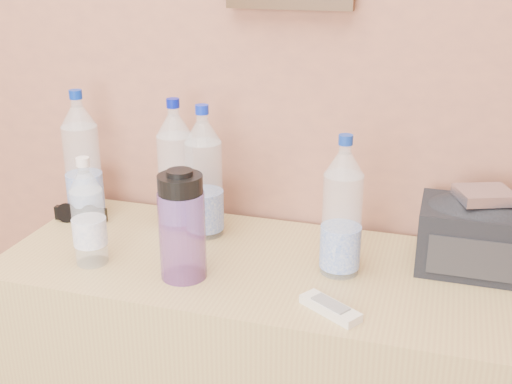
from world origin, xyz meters
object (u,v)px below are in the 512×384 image
at_px(pet_large_d, 342,214).
at_px(foil_packet, 484,195).
at_px(pet_large_b, 176,171).
at_px(pet_small, 88,218).
at_px(pet_large_c, 204,179).
at_px(nalgene_bottle, 182,226).
at_px(ac_remote, 330,308).
at_px(toiletry_bag, 476,234).
at_px(sunglasses, 81,214).
at_px(pet_large_a, 82,162).

distance_m(pet_large_d, foil_packet, 0.31).
height_order(pet_large_b, pet_small, pet_large_b).
relative_size(pet_large_c, nalgene_bottle, 1.34).
bearing_deg(ac_remote, pet_large_c, 175.49).
xyz_separation_m(pet_large_d, pet_small, (-0.55, -0.12, -0.03)).
relative_size(pet_large_d, toiletry_bag, 1.29).
relative_size(pet_large_c, pet_small, 1.31).
height_order(pet_large_b, pet_large_c, pet_large_b).
relative_size(pet_small, nalgene_bottle, 1.02).
distance_m(pet_large_c, pet_large_d, 0.37).
xyz_separation_m(toiletry_bag, foil_packet, (0.01, -0.01, 0.09)).
bearing_deg(ac_remote, toiletry_bag, 78.62).
bearing_deg(toiletry_bag, foil_packet, -45.24).
bearing_deg(pet_large_b, pet_large_d, -16.41).
height_order(pet_large_b, nalgene_bottle, pet_large_b).
xyz_separation_m(pet_large_c, pet_small, (-0.19, -0.22, -0.04)).
xyz_separation_m(nalgene_bottle, ac_remote, (0.33, -0.06, -0.11)).
height_order(pet_small, ac_remote, pet_small).
relative_size(nalgene_bottle, sunglasses, 1.74).
bearing_deg(pet_large_d, pet_large_a, 170.11).
bearing_deg(sunglasses, pet_small, -59.67).
bearing_deg(pet_large_a, nalgene_bottle, -32.36).
xyz_separation_m(ac_remote, toiletry_bag, (0.27, 0.28, 0.07)).
bearing_deg(nalgene_bottle, foil_packet, 19.76).
relative_size(pet_large_b, ac_remote, 2.51).
bearing_deg(foil_packet, nalgene_bottle, -160.24).
xyz_separation_m(sunglasses, foil_packet, (0.99, 0.02, 0.16)).
distance_m(pet_large_c, sunglasses, 0.37).
bearing_deg(nalgene_bottle, pet_large_b, 115.84).
distance_m(pet_large_b, foil_packet, 0.73).
distance_m(pet_large_b, pet_large_c, 0.09).
bearing_deg(pet_large_a, pet_large_c, -3.25).
height_order(ac_remote, toiletry_bag, toiletry_bag).
relative_size(pet_large_c, toiletry_bag, 1.35).
bearing_deg(pet_large_c, ac_remote, -36.95).
relative_size(pet_large_a, pet_large_d, 1.08).
bearing_deg(foil_packet, pet_large_d, -161.01).
relative_size(ac_remote, foil_packet, 1.18).
distance_m(pet_large_b, ac_remote, 0.56).
height_order(pet_large_c, pet_small, pet_large_c).
height_order(pet_large_b, foil_packet, pet_large_b).
height_order(pet_large_c, ac_remote, pet_large_c).
height_order(sunglasses, foil_packet, foil_packet).
height_order(nalgene_bottle, toiletry_bag, nalgene_bottle).
bearing_deg(pet_large_c, pet_small, -130.42).
xyz_separation_m(pet_small, ac_remote, (0.56, -0.05, -0.10)).
bearing_deg(sunglasses, nalgene_bottle, -34.76).
relative_size(nalgene_bottle, foil_packet, 2.18).
bearing_deg(ac_remote, sunglasses, -167.50).
height_order(pet_large_c, pet_large_d, pet_large_c).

